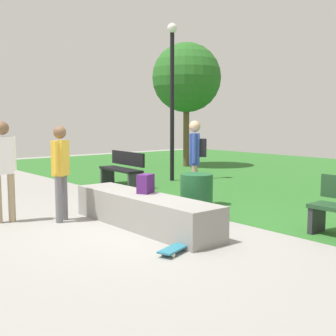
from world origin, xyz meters
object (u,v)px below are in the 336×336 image
at_px(skateboard_by_ledge, 179,246).
at_px(trash_bin, 196,197).
at_px(pedestrian_with_backpack, 196,155).
at_px(concrete_ledge, 144,211).
at_px(park_bench_center_lawn, 123,168).
at_px(backpack_on_ledge, 146,184).
at_px(skater_performing_trick, 3,164).
at_px(skater_watching, 61,166).
at_px(lamp_post, 172,87).
at_px(tree_young_birch, 186,78).

bearing_deg(skateboard_by_ledge, trash_bin, 129.53).
relative_size(trash_bin, pedestrian_with_backpack, 0.47).
xyz_separation_m(concrete_ledge, park_bench_center_lawn, (-3.93, 2.21, 0.21)).
distance_m(concrete_ledge, park_bench_center_lawn, 4.51).
relative_size(backpack_on_ledge, pedestrian_with_backpack, 0.18).
height_order(skater_performing_trick, pedestrian_with_backpack, pedestrian_with_backpack).
height_order(skater_watching, skateboard_by_ledge, skater_watching).
relative_size(skater_performing_trick, pedestrian_with_backpack, 1.00).
height_order(park_bench_center_lawn, pedestrian_with_backpack, pedestrian_with_backpack).
height_order(concrete_ledge, skater_performing_trick, skater_performing_trick).
bearing_deg(concrete_ledge, park_bench_center_lawn, 150.61).
bearing_deg(lamp_post, tree_young_birch, 132.11).
relative_size(concrete_ledge, tree_young_birch, 0.69).
height_order(concrete_ledge, backpack_on_ledge, backpack_on_ledge).
distance_m(backpack_on_ledge, skater_watching, 1.52).
bearing_deg(skater_performing_trick, trash_bin, 53.29).
distance_m(skateboard_by_ledge, lamp_post, 7.32).
distance_m(backpack_on_ledge, tree_young_birch, 9.57).
relative_size(backpack_on_ledge, skater_performing_trick, 0.18).
xyz_separation_m(skater_watching, pedestrian_with_backpack, (0.50, 2.72, 0.08)).
height_order(skater_watching, tree_young_birch, tree_young_birch).
relative_size(tree_young_birch, trash_bin, 5.55).
bearing_deg(pedestrian_with_backpack, tree_young_birch, 139.59).
height_order(lamp_post, trash_bin, lamp_post).
xyz_separation_m(backpack_on_ledge, tree_young_birch, (-6.39, 6.64, 2.57)).
bearing_deg(concrete_ledge, pedestrian_with_backpack, 111.62).
relative_size(park_bench_center_lawn, pedestrian_with_backpack, 0.93).
relative_size(skater_watching, park_bench_center_lawn, 1.02).
relative_size(concrete_ledge, lamp_post, 0.71).
xyz_separation_m(skater_performing_trick, trash_bin, (1.98, 2.66, -0.61)).
bearing_deg(backpack_on_ledge, trash_bin, -44.04).
height_order(tree_young_birch, pedestrian_with_backpack, tree_young_birch).
relative_size(backpack_on_ledge, trash_bin, 0.39).
height_order(skater_performing_trick, park_bench_center_lawn, skater_performing_trick).
bearing_deg(skater_watching, lamp_post, 119.23).
height_order(lamp_post, pedestrian_with_backpack, lamp_post).
height_order(skateboard_by_ledge, trash_bin, trash_bin).
bearing_deg(concrete_ledge, backpack_on_ledge, 131.06).
height_order(skater_performing_trick, tree_young_birch, tree_young_birch).
xyz_separation_m(backpack_on_ledge, lamp_post, (-3.79, 3.77, 1.98)).
distance_m(backpack_on_ledge, park_bench_center_lawn, 4.36).
bearing_deg(backpack_on_ledge, tree_young_birch, 18.93).
distance_m(concrete_ledge, skater_performing_trick, 2.54).
xyz_separation_m(backpack_on_ledge, skateboard_by_ledge, (1.50, -0.56, -0.63)).
bearing_deg(skateboard_by_ledge, pedestrian_with_backpack, 132.81).
distance_m(skater_watching, park_bench_center_lawn, 4.11).
xyz_separation_m(park_bench_center_lawn, lamp_post, (0.03, 1.68, 2.20)).
height_order(tree_young_birch, trash_bin, tree_young_birch).
relative_size(skater_performing_trick, trash_bin, 2.12).
xyz_separation_m(skateboard_by_ledge, lamp_post, (-5.29, 4.33, 2.61)).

